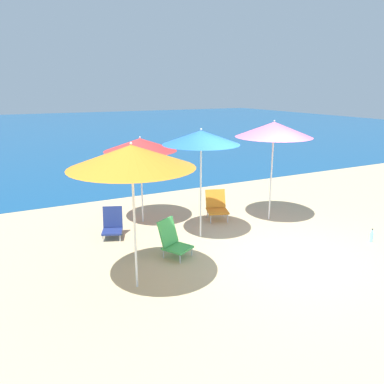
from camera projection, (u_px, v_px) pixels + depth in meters
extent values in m
plane|color=#C6B284|center=(283.00, 254.00, 7.19)|extent=(60.00, 60.00, 0.00)
cube|color=navy|center=(67.00, 129.00, 28.74)|extent=(60.00, 40.00, 0.01)
cylinder|color=white|center=(201.00, 192.00, 7.78)|extent=(0.04, 0.04, 1.99)
cone|color=blue|center=(201.00, 137.00, 7.48)|extent=(1.57, 1.57, 0.28)
sphere|color=white|center=(201.00, 129.00, 7.44)|extent=(0.04, 0.04, 0.04)
cylinder|color=white|center=(271.00, 179.00, 8.85)|extent=(0.04, 0.04, 2.00)
cone|color=pink|center=(274.00, 129.00, 8.54)|extent=(1.77, 1.77, 0.35)
sphere|color=white|center=(274.00, 121.00, 8.48)|extent=(0.04, 0.04, 0.04)
cylinder|color=white|center=(135.00, 230.00, 5.76)|extent=(0.04, 0.04, 1.95)
cone|color=orange|center=(132.00, 156.00, 5.46)|extent=(1.90, 1.90, 0.34)
sphere|color=white|center=(131.00, 143.00, 5.40)|extent=(0.04, 0.04, 0.04)
cylinder|color=white|center=(142.00, 187.00, 8.73)|extent=(0.04, 0.04, 1.71)
cone|color=red|center=(140.00, 145.00, 8.46)|extent=(1.67, 1.67, 0.29)
sphere|color=white|center=(140.00, 137.00, 8.41)|extent=(0.04, 0.04, 0.04)
cylinder|color=silver|center=(180.00, 259.00, 6.80)|extent=(0.02, 0.02, 0.17)
cylinder|color=silver|center=(192.00, 252.00, 7.10)|extent=(0.02, 0.02, 0.17)
cylinder|color=silver|center=(163.00, 254.00, 7.01)|extent=(0.02, 0.02, 0.17)
cylinder|color=silver|center=(175.00, 247.00, 7.31)|extent=(0.02, 0.02, 0.17)
cube|color=#47B756|center=(178.00, 248.00, 7.03)|extent=(0.61, 0.61, 0.04)
cube|color=#47B756|center=(168.00, 232.00, 7.08)|extent=(0.48, 0.37, 0.50)
cylinder|color=silver|center=(103.00, 239.00, 7.74)|extent=(0.02, 0.02, 0.15)
cylinder|color=silver|center=(120.00, 238.00, 7.78)|extent=(0.02, 0.02, 0.15)
cylinder|color=silver|center=(105.00, 232.00, 8.10)|extent=(0.02, 0.02, 0.15)
cylinder|color=silver|center=(122.00, 232.00, 8.13)|extent=(0.02, 0.02, 0.15)
cube|color=navy|center=(112.00, 231.00, 7.91)|extent=(0.54, 0.55, 0.04)
cube|color=navy|center=(113.00, 217.00, 8.05)|extent=(0.43, 0.26, 0.46)
cylinder|color=silver|center=(211.00, 219.00, 8.79)|extent=(0.02, 0.02, 0.21)
cylinder|color=silver|center=(228.00, 218.00, 8.85)|extent=(0.02, 0.02, 0.21)
cylinder|color=silver|center=(207.00, 213.00, 9.20)|extent=(0.02, 0.02, 0.21)
cylinder|color=silver|center=(224.00, 213.00, 9.26)|extent=(0.02, 0.02, 0.21)
cube|color=orange|center=(217.00, 211.00, 8.99)|extent=(0.62, 0.63, 0.04)
cube|color=orange|center=(215.00, 198.00, 9.17)|extent=(0.52, 0.33, 0.43)
cylinder|color=#8CCCEA|center=(371.00, 237.00, 7.73)|extent=(0.06, 0.06, 0.21)
cylinder|color=#8CCCEA|center=(372.00, 231.00, 7.69)|extent=(0.03, 0.03, 0.07)
cylinder|color=black|center=(373.00, 229.00, 7.68)|extent=(0.03, 0.03, 0.02)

